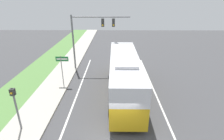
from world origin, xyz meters
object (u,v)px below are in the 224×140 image
Objects in this scene: bus at (124,73)px; pedestrian_signal at (15,103)px; street_sign at (62,65)px; signal_gantry at (90,31)px.

bus is 8.62m from pedestrian_signal.
street_sign is at bearing 81.43° from pedestrian_signal.
bus is at bearing -18.01° from street_sign.
bus is 1.64× the size of signal_gantry.
pedestrian_signal is at bearing -145.34° from bus.
street_sign is (-2.37, -4.17, -2.57)m from signal_gantry.
signal_gantry reaches higher than pedestrian_signal.
bus is 3.73× the size of street_sign.
signal_gantry is 5.44m from street_sign.
pedestrian_signal reaches higher than street_sign.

